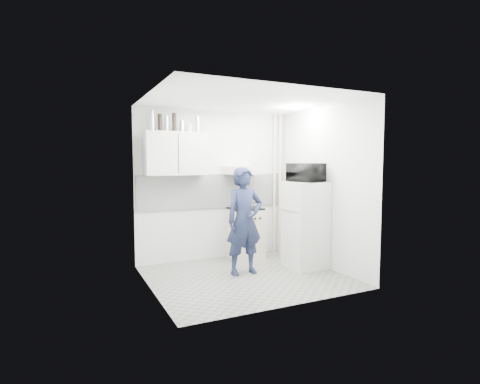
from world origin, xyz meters
name	(u,v)px	position (x,y,z in m)	size (l,w,h in m)	color
floor	(246,277)	(0.00, 0.00, 0.00)	(2.80, 2.80, 0.00)	gray
ceiling	(246,100)	(0.00, 0.00, 2.60)	(2.80, 2.80, 0.00)	white
wall_back	(215,185)	(0.00, 1.25, 1.30)	(2.80, 2.80, 0.00)	silver
wall_left	(150,194)	(-1.40, 0.00, 1.30)	(2.60, 2.60, 0.00)	silver
wall_right	(323,187)	(1.40, 0.00, 1.30)	(2.60, 2.60, 0.00)	silver
person	(244,221)	(0.06, 0.16, 0.82)	(0.60, 0.39, 1.64)	#19213B
stove	(245,234)	(0.48, 1.00, 0.44)	(0.55, 0.55, 0.88)	beige
fridge	(305,225)	(1.10, 0.05, 0.70)	(0.58, 0.58, 1.39)	silver
stove_top	(245,208)	(0.48, 1.00, 0.89)	(0.53, 0.53, 0.03)	black
saucepan	(247,205)	(0.52, 0.99, 0.96)	(0.18, 0.18, 0.10)	silver
microwave	(306,173)	(1.10, 0.05, 1.54)	(0.37, 0.54, 0.30)	black
bottle_a	(152,121)	(-1.12, 1.07, 2.36)	(0.07, 0.07, 0.32)	silver
bottle_b	(160,123)	(-1.00, 1.07, 2.34)	(0.07, 0.07, 0.28)	black
bottle_c	(167,124)	(-0.89, 1.07, 2.33)	(0.06, 0.06, 0.25)	silver
bottle_d	(174,122)	(-0.76, 1.07, 2.35)	(0.07, 0.07, 0.30)	black
canister_a	(182,126)	(-0.64, 1.07, 2.29)	(0.08, 0.08, 0.19)	silver
canister_b	(189,128)	(-0.51, 1.07, 2.27)	(0.08, 0.08, 0.15)	#B2B7BC
bottle_e	(197,124)	(-0.37, 1.07, 2.34)	(0.07, 0.07, 0.27)	silver
upper_cabinet	(175,154)	(-0.75, 1.07, 1.85)	(1.00, 0.35, 0.70)	silver
range_hood	(244,170)	(0.45, 1.00, 1.57)	(0.60, 0.50, 0.14)	beige
backsplash	(215,191)	(0.00, 1.24, 1.20)	(2.74, 0.03, 0.60)	white
pipe_a	(280,184)	(1.30, 1.17, 1.30)	(0.05, 0.05, 2.60)	beige
pipe_b	(274,184)	(1.18, 1.17, 1.30)	(0.04, 0.04, 2.60)	beige
ceiling_spot_fixture	(296,109)	(1.00, 0.20, 2.57)	(0.10, 0.10, 0.02)	white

